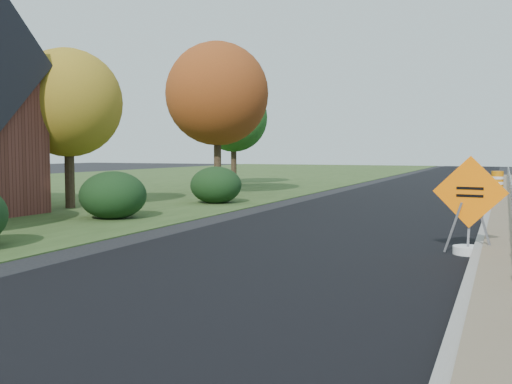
% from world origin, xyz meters
% --- Properties ---
extents(grass_verge_near, '(30.00, 120.00, 0.03)m').
position_xyz_m(grass_verge_near, '(-24.00, 10.00, 0.01)').
color(grass_verge_near, '#31481F').
rests_on(grass_verge_near, ground).
extents(milled_overlay, '(7.20, 120.00, 0.01)m').
position_xyz_m(milled_overlay, '(-4.40, 10.00, 0.01)').
color(milled_overlay, black).
rests_on(milled_overlay, ground).
extents(median, '(1.60, 55.00, 0.23)m').
position_xyz_m(median, '(0.00, 8.00, 0.11)').
color(median, gray).
rests_on(median, ground).
extents(guardrail, '(0.10, 46.15, 0.72)m').
position_xyz_m(guardrail, '(0.00, 9.00, 0.73)').
color(guardrail, silver).
rests_on(guardrail, median).
extents(hedge_mid, '(2.09, 2.09, 1.52)m').
position_xyz_m(hedge_mid, '(-11.50, 0.00, 0.76)').
color(hedge_mid, black).
rests_on(hedge_mid, ground).
extents(hedge_north, '(2.09, 2.09, 1.52)m').
position_xyz_m(hedge_north, '(-11.00, 6.00, 0.76)').
color(hedge_north, black).
rests_on(hedge_north, ground).
extents(tree_near_yellow, '(3.96, 3.96, 5.88)m').
position_xyz_m(tree_near_yellow, '(-15.00, 2.00, 3.89)').
color(tree_near_yellow, '#473523').
rests_on(tree_near_yellow, ground).
extents(tree_near_red, '(4.95, 4.95, 7.35)m').
position_xyz_m(tree_near_red, '(-13.00, 10.00, 4.86)').
color(tree_near_red, '#473523').
rests_on(tree_near_red, ground).
extents(tree_near_back, '(4.29, 4.29, 6.37)m').
position_xyz_m(tree_near_back, '(-16.00, 18.00, 4.21)').
color(tree_near_back, '#473523').
rests_on(tree_near_back, ground).
extents(caution_sign, '(1.48, 0.62, 2.04)m').
position_xyz_m(caution_sign, '(-0.90, -2.13, 0.52)').
color(caution_sign, white).
rests_on(caution_sign, ground).
extents(barrel_median_far, '(0.67, 0.67, 0.98)m').
position_xyz_m(barrel_median_far, '(-0.55, 14.09, 0.70)').
color(barrel_median_far, black).
rests_on(barrel_median_far, median).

